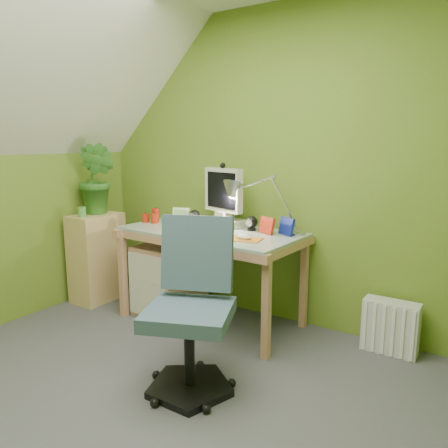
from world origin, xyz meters
The scene contains 20 objects.
floor centered at (0.00, 0.00, -0.01)m, with size 3.20×3.20×0.01m, color #4B4B50.
wall_back centered at (0.00, 1.60, 1.20)m, with size 3.20×0.01×2.40m, color olive.
desk centered at (-0.27, 1.23, 0.37)m, with size 1.38×0.69×0.74m, color tan, non-canonical shape.
monitor centered at (-0.27, 1.41, 1.01)m, with size 0.39×0.23×0.54m, color beige, non-canonical shape.
speaker_left centered at (-0.54, 1.39, 0.79)m, with size 0.09×0.09×0.11m, color black, non-canonical shape.
speaker_right centered at (0.00, 1.39, 0.79)m, with size 0.09×0.09×0.11m, color black, non-canonical shape.
keyboard centered at (-0.35, 1.09, 0.75)m, with size 0.44×0.14×0.02m, color white.
mousepad centered at (0.11, 1.09, 0.74)m, with size 0.24×0.17×0.01m, color orange.
mouse centered at (0.11, 1.09, 0.76)m, with size 0.11×0.07×0.04m, color white.
amber_tumbler centered at (-0.09, 1.15, 0.78)m, with size 0.07×0.07×0.09m, color #925915.
candle_cluster centered at (-0.87, 1.24, 0.79)m, with size 0.14×0.13×0.11m, color #B8250F, non-canonical shape.
photo_frame_red centered at (0.15, 1.35, 0.80)m, with size 0.14×0.02×0.12m, color #AB2412.
photo_frame_blue centered at (0.29, 1.39, 0.80)m, with size 0.15×0.02×0.13m, color navy.
photo_frame_green centered at (-0.67, 1.37, 0.80)m, with size 0.14×0.02×0.12m, color #B1D190.
desk_lamp centered at (0.18, 1.41, 1.05)m, with size 0.57×0.25×0.62m, color silver, non-canonical shape.
side_ledge centered at (-1.40, 1.08, 0.39)m, with size 0.29×0.44×0.77m, color tan.
potted_plant centered at (-1.40, 1.13, 1.08)m, with size 0.34×0.27×0.62m, color #347025.
green_cup centered at (-1.38, 0.93, 0.82)m, with size 0.07×0.07×0.09m, color #589E41.
task_chair centered at (0.18, 0.36, 0.48)m, with size 0.53×0.53×0.95m, color #3C5462, non-canonical shape.
radiator centered at (1.03, 1.47, 0.18)m, with size 0.36×0.14×0.36m, color silver.
Camera 1 is at (1.60, -1.44, 1.41)m, focal length 35.00 mm.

